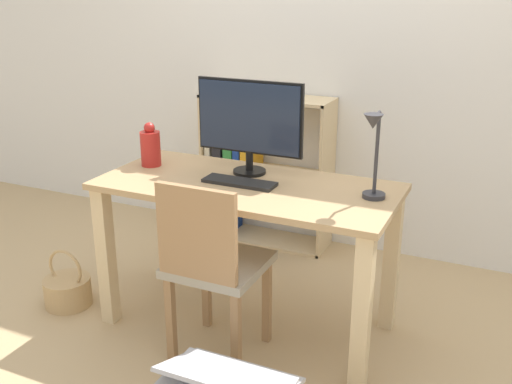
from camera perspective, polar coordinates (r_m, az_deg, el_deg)
The scene contains 10 objects.
ground_plane at distance 3.10m, azimuth -0.79°, elevation -12.32°, with size 10.00×10.00×0.00m, color tan.
wall_back at distance 3.72m, azimuth 7.02°, elevation 14.27°, with size 8.00×0.05×2.60m.
desk at distance 2.83m, azimuth -0.85°, elevation -1.92°, with size 1.39×0.64×0.74m.
monitor at distance 2.86m, azimuth -0.62°, elevation 6.85°, with size 0.54×0.16×0.45m.
keyboard at distance 2.77m, azimuth -1.59°, elevation 0.93°, with size 0.35×0.11×0.02m.
vase at distance 3.07m, azimuth -10.02°, elevation 4.25°, with size 0.10×0.10×0.22m.
desk_lamp at distance 2.52m, azimuth 11.16°, elevation 4.12°, with size 0.10×0.19×0.39m.
chair at distance 2.62m, azimuth -4.19°, elevation -6.75°, with size 0.40×0.40×0.86m.
bookshelf at distance 3.89m, azimuth -0.96°, elevation 2.31°, with size 0.83×0.28×0.96m.
basket at distance 3.36m, azimuth -17.50°, elevation -8.87°, with size 0.25×0.25×0.32m.
Camera 1 is at (1.13, -2.37, 1.64)m, focal length 42.00 mm.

